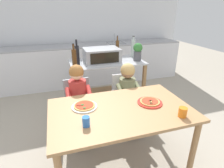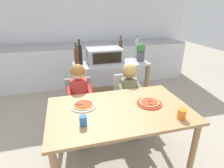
% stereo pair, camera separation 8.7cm
% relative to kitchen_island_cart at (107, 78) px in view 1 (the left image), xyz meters
% --- Properties ---
extents(ground_plane, '(12.01, 12.01, 0.00)m').
position_rel_kitchen_island_cart_xyz_m(ground_plane, '(-0.22, -0.06, -0.60)').
color(ground_plane, '#A89E8C').
extents(back_wall_tiled, '(5.35, 0.12, 2.70)m').
position_rel_kitchen_island_cart_xyz_m(back_wall_tiled, '(-0.22, 1.80, 0.75)').
color(back_wall_tiled, silver).
rests_on(back_wall_tiled, ground).
extents(kitchen_counter, '(4.82, 0.60, 1.12)m').
position_rel_kitchen_island_cart_xyz_m(kitchen_counter, '(-0.22, 1.39, -0.14)').
color(kitchen_counter, silver).
rests_on(kitchen_counter, ground).
extents(kitchen_island_cart, '(1.18, 0.63, 0.89)m').
position_rel_kitchen_island_cart_xyz_m(kitchen_island_cart, '(0.00, 0.00, 0.00)').
color(kitchen_island_cart, '#B7BABF').
rests_on(kitchen_island_cart, ground).
extents(toaster_oven, '(0.55, 0.40, 0.22)m').
position_rel_kitchen_island_cart_xyz_m(toaster_oven, '(-0.08, 0.01, 0.40)').
color(toaster_oven, '#999BA0').
rests_on(toaster_oven, kitchen_island_cart).
extents(bottle_dark_olive_oil, '(0.07, 0.07, 0.36)m').
position_rel_kitchen_island_cart_xyz_m(bottle_dark_olive_oil, '(-0.54, -0.21, 0.44)').
color(bottle_dark_olive_oil, '#4C2D14').
rests_on(bottle_dark_olive_oil, kitchen_island_cart).
extents(bottle_clear_vinegar, '(0.07, 0.07, 0.36)m').
position_rel_kitchen_island_cart_xyz_m(bottle_clear_vinegar, '(0.52, 0.15, 0.45)').
color(bottle_clear_vinegar, '#ADB7B2').
rests_on(bottle_clear_vinegar, kitchen_island_cart).
extents(bottle_squat_spirits, '(0.07, 0.07, 0.38)m').
position_rel_kitchen_island_cart_xyz_m(bottle_squat_spirits, '(-0.47, -0.04, 0.44)').
color(bottle_squat_spirits, black).
rests_on(bottle_squat_spirits, kitchen_island_cart).
extents(bottle_brown_beer, '(0.06, 0.06, 0.38)m').
position_rel_kitchen_island_cart_xyz_m(bottle_brown_beer, '(0.23, 0.16, 0.45)').
color(bottle_brown_beer, '#4C2D14').
rests_on(bottle_brown_beer, kitchen_island_cart).
extents(potted_herb_plant, '(0.15, 0.15, 0.29)m').
position_rel_kitchen_island_cart_xyz_m(potted_herb_plant, '(0.49, -0.10, 0.44)').
color(potted_herb_plant, '#4C4C51').
rests_on(potted_herb_plant, kitchen_island_cart).
extents(dining_table, '(1.42, 0.87, 0.76)m').
position_rel_kitchen_island_cart_xyz_m(dining_table, '(-0.22, -1.26, 0.06)').
color(dining_table, '#AD7F51').
rests_on(dining_table, ground).
extents(dining_chair_left, '(0.36, 0.36, 0.81)m').
position_rel_kitchen_island_cart_xyz_m(dining_chair_left, '(-0.56, -0.54, -0.12)').
color(dining_chair_left, gray).
rests_on(dining_chair_left, ground).
extents(dining_chair_right, '(0.36, 0.36, 0.81)m').
position_rel_kitchen_island_cart_xyz_m(dining_chair_right, '(0.12, -0.55, -0.12)').
color(dining_chair_right, silver).
rests_on(dining_chair_right, ground).
extents(child_in_red_shirt, '(0.32, 0.42, 1.04)m').
position_rel_kitchen_island_cart_xyz_m(child_in_red_shirt, '(-0.56, -0.66, 0.06)').
color(child_in_red_shirt, '#424C6B').
rests_on(child_in_red_shirt, ground).
extents(child_in_olive_shirt, '(0.32, 0.42, 1.00)m').
position_rel_kitchen_island_cart_xyz_m(child_in_olive_shirt, '(0.12, -0.67, 0.05)').
color(child_in_olive_shirt, '#424C6B').
rests_on(child_in_olive_shirt, ground).
extents(pizza_plate_white, '(0.26, 0.26, 0.03)m').
position_rel_kitchen_island_cart_xyz_m(pizza_plate_white, '(-0.56, -1.12, 0.17)').
color(pizza_plate_white, white).
rests_on(pizza_plate_white, dining_table).
extents(pizza_plate_red_rimmed, '(0.26, 0.26, 0.03)m').
position_rel_kitchen_island_cart_xyz_m(pizza_plate_red_rimmed, '(0.12, -1.25, 0.17)').
color(pizza_plate_red_rimmed, red).
rests_on(pizza_plate_red_rimmed, dining_table).
extents(drinking_cup_blue, '(0.07, 0.07, 0.09)m').
position_rel_kitchen_island_cart_xyz_m(drinking_cup_blue, '(-0.60, -1.45, 0.20)').
color(drinking_cup_blue, blue).
rests_on(drinking_cup_blue, dining_table).
extents(drinking_cup_orange, '(0.08, 0.08, 0.09)m').
position_rel_kitchen_island_cart_xyz_m(drinking_cup_orange, '(0.28, -1.57, 0.20)').
color(drinking_cup_orange, orange).
rests_on(drinking_cup_orange, dining_table).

